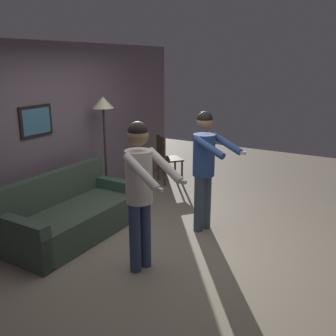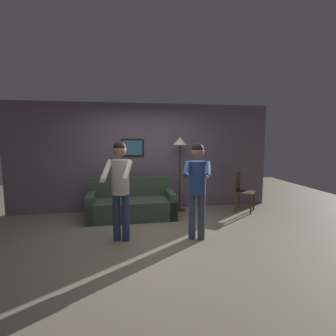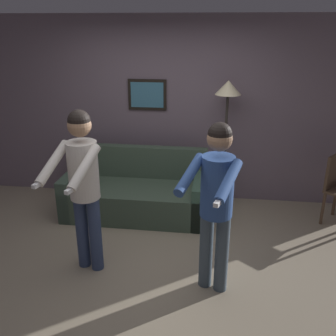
# 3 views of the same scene
# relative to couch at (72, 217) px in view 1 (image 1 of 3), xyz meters

# --- Properties ---
(ground_plane) EXTENTS (12.00, 12.00, 0.00)m
(ground_plane) POSITION_rel_couch_xyz_m (0.35, -1.24, -0.28)
(ground_plane) COLOR gray
(back_wall_assembly) EXTENTS (6.40, 0.09, 2.60)m
(back_wall_assembly) POSITION_rel_couch_xyz_m (0.35, 0.66, 1.02)
(back_wall_assembly) COLOR slate
(back_wall_assembly) RESTS_ON ground_plane
(couch) EXTENTS (1.91, 0.86, 0.87)m
(couch) POSITION_rel_couch_xyz_m (0.00, 0.00, 0.00)
(couch) COLOR #3E503F
(couch) RESTS_ON ground_plane
(torchiere_lamp) EXTENTS (0.34, 0.34, 1.79)m
(torchiere_lamp) POSITION_rel_couch_xyz_m (1.18, 0.35, 1.22)
(torchiere_lamp) COLOR #332D28
(torchiere_lamp) RESTS_ON ground_plane
(person_standing_left) EXTENTS (0.53, 0.71, 1.73)m
(person_standing_left) POSITION_rel_couch_xyz_m (-0.24, -1.30, 0.77)
(person_standing_left) COLOR navy
(person_standing_left) RESTS_ON ground_plane
(person_standing_right) EXTENTS (0.57, 0.74, 1.69)m
(person_standing_right) POSITION_rel_couch_xyz_m (1.07, -1.48, 0.75)
(person_standing_right) COLOR #41515E
(person_standing_right) RESTS_ON ground_plane
(dining_chair_distant) EXTENTS (0.59, 0.59, 0.93)m
(dining_chair_distant) POSITION_rel_couch_xyz_m (2.66, 0.07, 0.25)
(dining_chair_distant) COLOR #4C3828
(dining_chair_distant) RESTS_ON ground_plane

